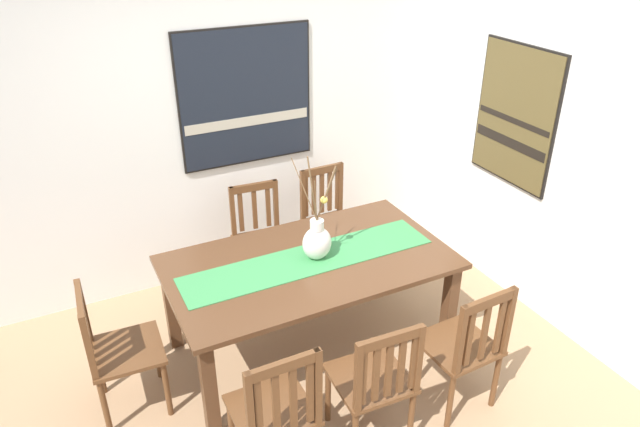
{
  "coord_description": "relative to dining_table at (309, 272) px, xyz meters",
  "views": [
    {
      "loc": [
        -1.33,
        -2.37,
        2.81
      ],
      "look_at": [
        0.21,
        0.69,
        0.98
      ],
      "focal_mm": 32.69,
      "sensor_mm": 36.0,
      "label": 1
    }
  ],
  "objects": [
    {
      "name": "chair_5",
      "position": [
        0.6,
        -0.91,
        -0.17
      ],
      "size": [
        0.44,
        0.44,
        0.91
      ],
      "color": "brown",
      "rests_on": "ground_plane"
    },
    {
      "name": "ground_plane",
      "position": [
        -0.06,
        -0.57,
        -0.65
      ],
      "size": [
        6.4,
        6.4,
        0.03
      ],
      "primitive_type": "cube",
      "color": "#A37F5B"
    },
    {
      "name": "table_runner",
      "position": [
        -0.0,
        0.0,
        0.1
      ],
      "size": [
        1.72,
        0.36,
        0.01
      ],
      "primitive_type": "cube",
      "color": "#388447",
      "rests_on": "dining_table"
    },
    {
      "name": "chair_0",
      "position": [
        0.6,
        0.87,
        -0.17
      ],
      "size": [
        0.43,
        0.43,
        0.9
      ],
      "color": "brown",
      "rests_on": "ground_plane"
    },
    {
      "name": "painting_on_side_wall",
      "position": [
        1.73,
        0.08,
        0.8
      ],
      "size": [
        0.05,
        0.77,
        1.03
      ],
      "color": "black"
    },
    {
      "name": "chair_3",
      "position": [
        -0.02,
        0.85,
        -0.18
      ],
      "size": [
        0.45,
        0.45,
        0.87
      ],
      "color": "brown",
      "rests_on": "ground_plane"
    },
    {
      "name": "centerpiece_vase",
      "position": [
        0.06,
        -0.0,
        0.23
      ],
      "size": [
        0.24,
        0.25,
        0.74
      ],
      "color": "silver",
      "rests_on": "dining_table"
    },
    {
      "name": "wall_side",
      "position": [
        1.8,
        -0.57,
        0.71
      ],
      "size": [
        0.12,
        6.4,
        2.7
      ],
      "primitive_type": "cube",
      "color": "silver",
      "rests_on": "ground_plane"
    },
    {
      "name": "dining_table",
      "position": [
        0.0,
        0.0,
        0.0
      ],
      "size": [
        1.87,
        1.05,
        0.73
      ],
      "color": "#51331E",
      "rests_on": "ground_plane"
    },
    {
      "name": "chair_4",
      "position": [
        -0.62,
        -0.88,
        -0.16
      ],
      "size": [
        0.42,
        0.42,
        0.92
      ],
      "color": "brown",
      "rests_on": "ground_plane"
    },
    {
      "name": "painting_on_back_wall",
      "position": [
        0.06,
        1.23,
        0.86
      ],
      "size": [
        1.07,
        0.05,
        1.07
      ],
      "color": "black"
    },
    {
      "name": "wall_back",
      "position": [
        -0.06,
        1.29,
        0.71
      ],
      "size": [
        6.4,
        0.12,
        2.7
      ],
      "primitive_type": "cube",
      "color": "silver",
      "rests_on": "ground_plane"
    },
    {
      "name": "chair_2",
      "position": [
        -1.28,
        0.01,
        -0.17
      ],
      "size": [
        0.44,
        0.44,
        0.88
      ],
      "color": "brown",
      "rests_on": "ground_plane"
    },
    {
      "name": "chair_1",
      "position": [
        -0.03,
        -0.91,
        -0.17
      ],
      "size": [
        0.44,
        0.44,
        0.89
      ],
      "color": "brown",
      "rests_on": "ground_plane"
    }
  ]
}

